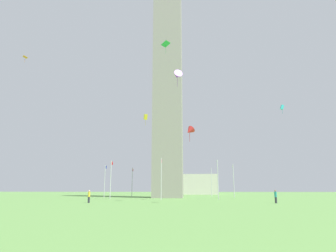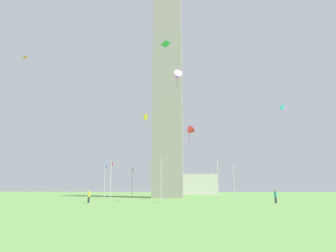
{
  "view_description": "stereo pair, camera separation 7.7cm",
  "coord_description": "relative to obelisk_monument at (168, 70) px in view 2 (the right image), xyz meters",
  "views": [
    {
      "loc": [
        -65.82,
        -5.53,
        1.89
      ],
      "look_at": [
        0.0,
        0.0,
        15.92
      ],
      "focal_mm": 31.71,
      "sensor_mm": 36.0,
      "label": 1
    },
    {
      "loc": [
        -65.81,
        -5.61,
        1.89
      ],
      "look_at": [
        0.0,
        0.0,
        15.92
      ],
      "focal_mm": 31.71,
      "sensor_mm": 36.0,
      "label": 2
    }
  ],
  "objects": [
    {
      "name": "flagpole_sw",
      "position": [
        -9.98,
        -10.05,
        -25.57
      ],
      "size": [
        1.12,
        0.14,
        7.18
      ],
      "color": "silver",
      "rests_on": "ground"
    },
    {
      "name": "flagpole_se",
      "position": [
        -9.98,
        10.05,
        -25.57
      ],
      "size": [
        1.12,
        0.14,
        7.18
      ],
      "color": "silver",
      "rests_on": "ground"
    },
    {
      "name": "obelisk_monument",
      "position": [
        0.0,
        0.0,
        0.0
      ],
      "size": [
        6.5,
        6.5,
        59.07
      ],
      "color": "gray",
      "rests_on": "ground"
    },
    {
      "name": "flagpole_n",
      "position": [
        14.27,
        0.0,
        -25.57
      ],
      "size": [
        1.12,
        0.14,
        7.18
      ],
      "color": "silver",
      "rests_on": "ground"
    },
    {
      "name": "person_teal_shirt",
      "position": [
        -23.87,
        -16.53,
        -28.66
      ],
      "size": [
        0.32,
        0.32,
        1.75
      ],
      "rotation": [
        0.0,
        0.0,
        0.63
      ],
      "color": "#2D2D38",
      "rests_on": "ground"
    },
    {
      "name": "kite_red_delta",
      "position": [
        -26.79,
        -5.15,
        -20.06
      ],
      "size": [
        1.69,
        1.73,
        2.15
      ],
      "color": "red"
    },
    {
      "name": "kite_purple_delta",
      "position": [
        -23.1,
        -3.37,
        -10.65
      ],
      "size": [
        1.88,
        1.75,
        2.61
      ],
      "color": "purple"
    },
    {
      "name": "kite_green_diamond",
      "position": [
        -7.39,
        -0.14,
        2.82
      ],
      "size": [
        2.13,
        2.09,
        2.57
      ],
      "color": "green"
    },
    {
      "name": "ground_plane",
      "position": [
        0.0,
        0.0,
        -29.54
      ],
      "size": [
        260.0,
        260.0,
        0.0
      ],
      "primitive_type": "plane",
      "color": "#609347"
    },
    {
      "name": "flagpole_s",
      "position": [
        -14.14,
        0.0,
        -25.57
      ],
      "size": [
        1.12,
        0.14,
        7.18
      ],
      "color": "silver",
      "rests_on": "ground"
    },
    {
      "name": "kite_cyan_box",
      "position": [
        -12.5,
        -21.8,
        -13.18
      ],
      "size": [
        0.5,
        0.7,
        1.66
      ],
      "color": "#33C6D1"
    },
    {
      "name": "flagpole_e",
      "position": [
        0.07,
        14.21,
        -25.57
      ],
      "size": [
        1.12,
        0.14,
        7.18
      ],
      "color": "silver",
      "rests_on": "ground"
    },
    {
      "name": "flagpole_ne",
      "position": [
        10.11,
        10.05,
        -25.57
      ],
      "size": [
        1.12,
        0.14,
        7.18
      ],
      "color": "silver",
      "rests_on": "ground"
    },
    {
      "name": "kite_orange_diamond",
      "position": [
        -13.47,
        27.47,
        -1.97
      ],
      "size": [
        1.16,
        1.16,
        1.3
      ],
      "color": "orange"
    },
    {
      "name": "person_yellow_shirt",
      "position": [
        -24.92,
        8.84,
        -28.68
      ],
      "size": [
        0.32,
        0.32,
        1.73
      ],
      "rotation": [
        0.0,
        0.0,
        -0.56
      ],
      "color": "#2D2D38",
      "rests_on": "ground"
    },
    {
      "name": "kite_yellow_box",
      "position": [
        -9.29,
        3.68,
        -13.68
      ],
      "size": [
        1.05,
        0.9,
        2.29
      ],
      "color": "yellow"
    },
    {
      "name": "flagpole_w",
      "position": [
        0.07,
        -14.21,
        -25.57
      ],
      "size": [
        1.12,
        0.14,
        7.18
      ],
      "color": "silver",
      "rests_on": "ground"
    },
    {
      "name": "flagpole_nw",
      "position": [
        10.11,
        -10.05,
        -25.57
      ],
      "size": [
        1.12,
        0.14,
        7.18
      ],
      "color": "silver",
      "rests_on": "ground"
    },
    {
      "name": "distant_building",
      "position": [
        48.62,
        -7.0,
        -26.14
      ],
      "size": [
        26.47,
        13.48,
        6.8
      ],
      "color": "beige",
      "rests_on": "ground"
    }
  ]
}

